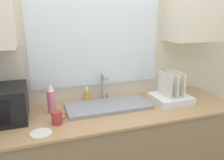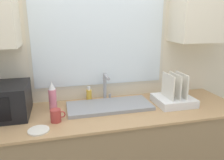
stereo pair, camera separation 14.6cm
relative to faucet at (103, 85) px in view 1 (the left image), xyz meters
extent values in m
cube|color=#8C7251|center=(-0.03, -0.23, -0.63)|extent=(2.33, 0.67, 0.89)
cube|color=tan|center=(-0.03, -0.23, -0.17)|extent=(2.36, 0.70, 0.02)
cube|color=beige|center=(-0.03, 0.14, 0.23)|extent=(6.00, 0.06, 2.60)
cube|color=beige|center=(-0.03, 0.11, 0.43)|extent=(1.31, 0.01, 0.95)
cube|color=silver|center=(-0.03, 0.10, 0.43)|extent=(1.25, 0.01, 0.89)
cube|color=beige|center=(0.95, -0.05, 0.69)|extent=(0.58, 0.32, 0.61)
cube|color=gray|center=(0.00, -0.17, -0.14)|extent=(0.74, 0.33, 0.03)
cylinder|color=#99999E|center=(0.00, 0.02, -0.02)|extent=(0.03, 0.03, 0.27)
cylinder|color=#99999E|center=(0.00, -0.06, 0.09)|extent=(0.03, 0.16, 0.03)
cylinder|color=#99999E|center=(0.05, 0.02, -0.13)|extent=(0.02, 0.02, 0.06)
cube|color=white|center=(0.59, -0.23, -0.12)|extent=(0.34, 0.31, 0.07)
cube|color=silver|center=(0.52, -0.23, 0.02)|extent=(0.01, 0.22, 0.22)
cube|color=silver|center=(0.59, -0.23, 0.02)|extent=(0.01, 0.22, 0.22)
cube|color=silver|center=(0.66, -0.23, 0.02)|extent=(0.01, 0.22, 0.22)
cylinder|color=#D8728C|center=(-0.49, -0.11, -0.06)|extent=(0.07, 0.07, 0.19)
cone|color=silver|center=(-0.49, -0.11, 0.06)|extent=(0.06, 0.06, 0.07)
cylinder|color=gold|center=(-0.16, 0.02, -0.10)|extent=(0.05, 0.05, 0.12)
cylinder|color=white|center=(-0.16, 0.02, -0.03)|extent=(0.03, 0.03, 0.03)
cylinder|color=#A53833|center=(-0.47, -0.34, -0.11)|extent=(0.08, 0.08, 0.10)
torus|color=#A53833|center=(-0.42, -0.34, -0.10)|extent=(0.05, 0.01, 0.05)
cylinder|color=silver|center=(-0.59, -0.47, -0.15)|extent=(0.15, 0.15, 0.01)
camera|label=1|loc=(-0.56, -1.89, 0.60)|focal=35.00mm
camera|label=2|loc=(-0.42, -1.93, 0.60)|focal=35.00mm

